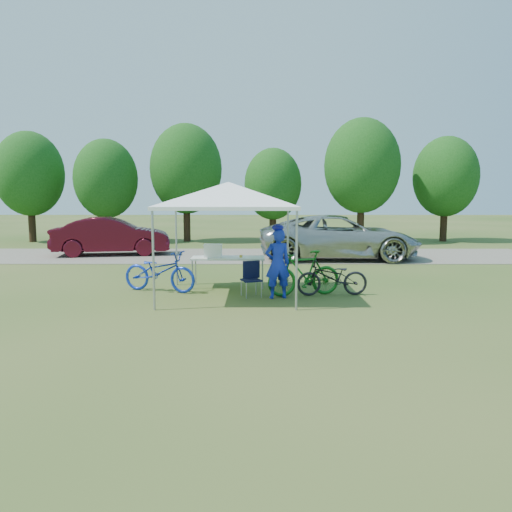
{
  "coord_description": "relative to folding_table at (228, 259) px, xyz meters",
  "views": [
    {
      "loc": [
        0.67,
        -11.84,
        2.42
      ],
      "look_at": [
        0.64,
        2.0,
        0.73
      ],
      "focal_mm": 35.0,
      "sensor_mm": 36.0,
      "label": 1
    }
  ],
  "objects": [
    {
      "name": "ground",
      "position": [
        0.09,
        -1.23,
        -0.75
      ],
      "size": [
        100.0,
        100.0,
        0.0
      ],
      "primitive_type": "plane",
      "color": "#2D5119",
      "rests_on": "ground"
    },
    {
      "name": "gravel_strip",
      "position": [
        0.09,
        6.77,
        -0.74
      ],
      "size": [
        24.0,
        5.0,
        0.02
      ],
      "primitive_type": "cube",
      "color": "gray",
      "rests_on": "ground"
    },
    {
      "name": "canopy",
      "position": [
        0.09,
        -1.23,
        1.9
      ],
      "size": [
        4.53,
        4.53,
        3.0
      ],
      "color": "#A5A5AA",
      "rests_on": "ground"
    },
    {
      "name": "treeline",
      "position": [
        -0.2,
        12.81,
        2.79
      ],
      "size": [
        24.89,
        4.28,
        6.3
      ],
      "color": "#382314",
      "rests_on": "ground"
    },
    {
      "name": "folding_table",
      "position": [
        0.0,
        0.0,
        0.0
      ],
      "size": [
        1.92,
        0.8,
        0.79
      ],
      "color": "white",
      "rests_on": "ground"
    },
    {
      "name": "folding_chair",
      "position": [
        0.63,
        -1.21,
        -0.25
      ],
      "size": [
        0.55,
        0.57,
        0.84
      ],
      "rotation": [
        0.0,
        0.0,
        0.35
      ],
      "color": "black",
      "rests_on": "ground"
    },
    {
      "name": "cooler",
      "position": [
        -0.4,
        -0.0,
        0.22
      ],
      "size": [
        0.48,
        0.32,
        0.34
      ],
      "color": "white",
      "rests_on": "folding_table"
    },
    {
      "name": "ice_cream_cup",
      "position": [
        0.34,
        -0.05,
        0.07
      ],
      "size": [
        0.08,
        0.08,
        0.06
      ],
      "primitive_type": "cylinder",
      "color": "gold",
      "rests_on": "folding_table"
    },
    {
      "name": "cyclist",
      "position": [
        1.25,
        -1.49,
        0.07
      ],
      "size": [
        0.66,
        0.51,
        1.64
      ],
      "primitive_type": "imported",
      "rotation": [
        0.0,
        0.0,
        3.35
      ],
      "color": "#172ABB",
      "rests_on": "ground"
    },
    {
      "name": "bike_blue",
      "position": [
        -1.69,
        -0.67,
        -0.23
      ],
      "size": [
        2.08,
        1.27,
        1.03
      ],
      "primitive_type": "imported",
      "rotation": [
        0.0,
        0.0,
        1.25
      ],
      "color": "#1430AF",
      "rests_on": "ground"
    },
    {
      "name": "bike_green",
      "position": [
        1.9,
        -1.2,
        -0.2
      ],
      "size": [
        1.9,
        0.99,
        1.1
      ],
      "primitive_type": "imported",
      "rotation": [
        0.0,
        0.0,
        -1.3
      ],
      "color": "#166319",
      "rests_on": "ground"
    },
    {
      "name": "bike_dark",
      "position": [
        2.59,
        -1.19,
        -0.29
      ],
      "size": [
        1.77,
        0.75,
        0.91
      ],
      "primitive_type": "imported",
      "rotation": [
        0.0,
        0.0,
        -1.48
      ],
      "color": "black",
      "rests_on": "ground"
    },
    {
      "name": "minivan",
      "position": [
        3.85,
        5.62,
        0.1
      ],
      "size": [
        5.98,
        2.78,
        1.66
      ],
      "primitive_type": "imported",
      "rotation": [
        0.0,
        0.0,
        1.57
      ],
      "color": "#B3B2AE",
      "rests_on": "gravel_strip"
    },
    {
      "name": "sedan",
      "position": [
        -5.1,
        6.96,
        0.03
      ],
      "size": [
        4.82,
        2.4,
        1.52
      ],
      "primitive_type": "imported",
      "rotation": [
        0.0,
        0.0,
        1.75
      ],
      "color": "#480C18",
      "rests_on": "gravel_strip"
    }
  ]
}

